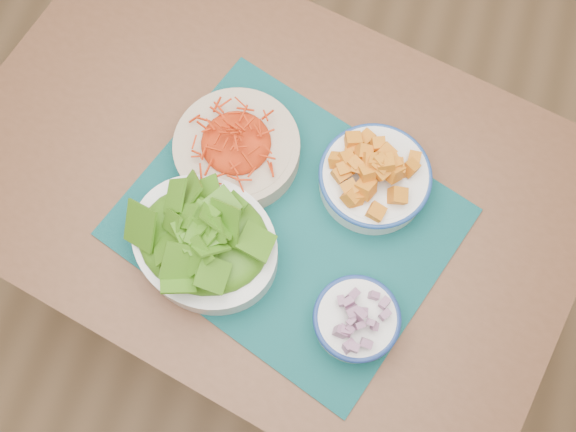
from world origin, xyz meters
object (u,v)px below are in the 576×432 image
at_px(squash_bowl, 376,174).
at_px(lettuce_bowl, 204,240).
at_px(placemat, 288,222).
at_px(onion_bowl, 357,319).
at_px(carrot_bowl, 237,146).
at_px(table, 269,201).

relative_size(squash_bowl, lettuce_bowl, 0.67).
xyz_separation_m(placemat, onion_bowl, (0.15, -0.13, 0.04)).
relative_size(carrot_bowl, lettuce_bowl, 0.80).
height_order(placemat, lettuce_bowl, lettuce_bowl).
xyz_separation_m(table, lettuce_bowl, (-0.06, -0.15, 0.16)).
relative_size(placemat, squash_bowl, 2.52).
height_order(carrot_bowl, squash_bowl, squash_bowl).
relative_size(table, placemat, 2.35).
distance_m(squash_bowl, onion_bowl, 0.25).
relative_size(carrot_bowl, onion_bowl, 1.63).
bearing_deg(lettuce_bowl, onion_bowl, 10.06).
height_order(carrot_bowl, onion_bowl, carrot_bowl).
distance_m(squash_bowl, lettuce_bowl, 0.31).
bearing_deg(carrot_bowl, lettuce_bowl, -88.42).
relative_size(table, squash_bowl, 5.93).
bearing_deg(onion_bowl, squash_bowl, 97.81).
height_order(squash_bowl, onion_bowl, squash_bowl).
height_order(table, placemat, placemat).
bearing_deg(placemat, carrot_bowl, 161.18).
xyz_separation_m(table, onion_bowl, (0.21, -0.20, 0.15)).
height_order(table, onion_bowl, onion_bowl).
relative_size(table, lettuce_bowl, 3.97).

